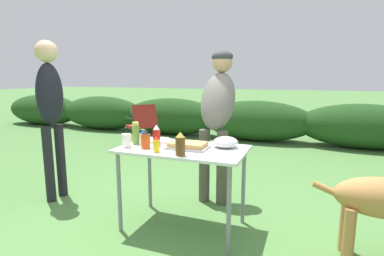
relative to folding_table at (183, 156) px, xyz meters
The scene contains 16 objects.
ground_plane 0.66m from the folding_table, ahead, with size 60.00×60.00×0.00m, color #4C7A3D.
shrub_hedge 4.04m from the folding_table, 90.00° to the left, with size 14.40×0.90×0.85m.
folding_table is the anchor object (origin of this frame).
food_tray 0.12m from the folding_table, 12.14° to the right, with size 0.35×0.23×0.06m.
plate_stack 0.35m from the folding_table, 156.58° to the left, with size 0.23×0.23×0.03m, color white.
mixing_bowl 0.40m from the folding_table, 22.79° to the left, with size 0.22×0.22×0.10m, color silver.
paper_cup_stack 0.52m from the folding_table, 160.73° to the right, with size 0.08×0.08×0.12m, color white.
ketchup_bottle 0.30m from the folding_table, behind, with size 0.07×0.07×0.19m.
beer_bottle 0.31m from the folding_table, 71.25° to the right, with size 0.08×0.08×0.19m.
hot_sauce_bottle 0.36m from the folding_table, 154.86° to the right, with size 0.08×0.08×0.16m.
mayo_bottle 0.41m from the folding_table, behind, with size 0.06×0.06×0.14m.
mustard_bottle 0.30m from the folding_table, 123.18° to the right, with size 0.06×0.06×0.13m.
relish_jar 0.49m from the folding_table, behind, with size 0.07×0.07×0.20m.
standing_person_in_olive_jacket 0.82m from the folding_table, 82.33° to the left, with size 0.40×0.51×1.63m.
standing_person_in_gray_fleece 1.63m from the folding_table, behind, with size 0.24×0.32×1.73m.
camp_chair_green_behind_table 3.33m from the folding_table, 126.79° to the left, with size 0.75×0.73×0.83m.
Camera 1 is at (1.00, -2.35, 1.35)m, focal length 28.00 mm.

